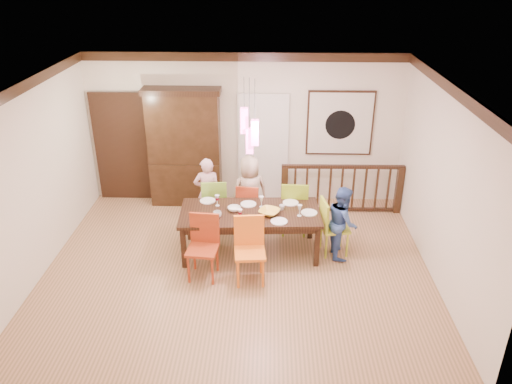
{
  "coord_description": "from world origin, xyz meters",
  "views": [
    {
      "loc": [
        0.49,
        -6.6,
        4.49
      ],
      "look_at": [
        0.27,
        0.53,
        1.07
      ],
      "focal_mm": 35.0,
      "sensor_mm": 36.0,
      "label": 1
    }
  ],
  "objects_px": {
    "chair_far_left": "(215,199)",
    "person_far_left": "(207,193)",
    "chair_end_right": "(335,223)",
    "person_far_mid": "(250,192)",
    "china_hutch": "(185,147)",
    "person_end_right": "(342,222)",
    "dining_table": "(250,216)",
    "balustrade": "(342,188)"
  },
  "relations": [
    {
      "from": "person_far_mid",
      "to": "person_end_right",
      "type": "height_order",
      "value": "person_far_mid"
    },
    {
      "from": "chair_far_left",
      "to": "balustrade",
      "type": "height_order",
      "value": "chair_far_left"
    },
    {
      "from": "balustrade",
      "to": "person_far_left",
      "type": "relative_size",
      "value": 1.75
    },
    {
      "from": "dining_table",
      "to": "china_hutch",
      "type": "xyz_separation_m",
      "value": [
        -1.32,
        1.83,
        0.48
      ]
    },
    {
      "from": "person_far_left",
      "to": "person_end_right",
      "type": "bearing_deg",
      "value": 149.82
    },
    {
      "from": "china_hutch",
      "to": "person_far_mid",
      "type": "xyz_separation_m",
      "value": [
        1.28,
        -0.95,
        -0.48
      ]
    },
    {
      "from": "chair_far_left",
      "to": "chair_end_right",
      "type": "height_order",
      "value": "chair_far_left"
    },
    {
      "from": "chair_end_right",
      "to": "balustrade",
      "type": "height_order",
      "value": "balustrade"
    },
    {
      "from": "chair_far_left",
      "to": "china_hutch",
      "type": "bearing_deg",
      "value": -61.45
    },
    {
      "from": "chair_end_right",
      "to": "china_hutch",
      "type": "distance_m",
      "value": 3.3
    },
    {
      "from": "dining_table",
      "to": "person_end_right",
      "type": "relative_size",
      "value": 1.89
    },
    {
      "from": "china_hutch",
      "to": "person_far_left",
      "type": "height_order",
      "value": "china_hutch"
    },
    {
      "from": "chair_far_left",
      "to": "person_end_right",
      "type": "distance_m",
      "value": 2.31
    },
    {
      "from": "balustrade",
      "to": "person_far_mid",
      "type": "xyz_separation_m",
      "value": [
        -1.71,
        -0.6,
        0.17
      ]
    },
    {
      "from": "person_far_mid",
      "to": "dining_table",
      "type": "bearing_deg",
      "value": 72.72
    },
    {
      "from": "chair_end_right",
      "to": "china_hutch",
      "type": "bearing_deg",
      "value": 47.04
    },
    {
      "from": "china_hutch",
      "to": "person_far_mid",
      "type": "distance_m",
      "value": 1.66
    },
    {
      "from": "chair_far_left",
      "to": "person_far_mid",
      "type": "xyz_separation_m",
      "value": [
        0.62,
        0.06,
        0.12
      ]
    },
    {
      "from": "china_hutch",
      "to": "balustrade",
      "type": "distance_m",
      "value": 3.08
    },
    {
      "from": "china_hutch",
      "to": "balustrade",
      "type": "bearing_deg",
      "value": -6.61
    },
    {
      "from": "chair_far_left",
      "to": "person_far_left",
      "type": "bearing_deg",
      "value": -29.03
    },
    {
      "from": "chair_far_left",
      "to": "person_end_right",
      "type": "height_order",
      "value": "person_end_right"
    },
    {
      "from": "balustrade",
      "to": "person_far_left",
      "type": "xyz_separation_m",
      "value": [
        -2.46,
        -0.6,
        0.15
      ]
    },
    {
      "from": "person_far_left",
      "to": "person_end_right",
      "type": "xyz_separation_m",
      "value": [
        2.28,
        -0.92,
        -0.05
      ]
    },
    {
      "from": "chair_far_left",
      "to": "chair_end_right",
      "type": "distance_m",
      "value": 2.19
    },
    {
      "from": "china_hutch",
      "to": "person_end_right",
      "type": "height_order",
      "value": "china_hutch"
    },
    {
      "from": "dining_table",
      "to": "person_far_left",
      "type": "relative_size",
      "value": 1.75
    },
    {
      "from": "chair_far_left",
      "to": "china_hutch",
      "type": "relative_size",
      "value": 0.42
    },
    {
      "from": "chair_end_right",
      "to": "person_end_right",
      "type": "height_order",
      "value": "person_end_right"
    },
    {
      "from": "person_far_left",
      "to": "chair_end_right",
      "type": "bearing_deg",
      "value": 150.23
    },
    {
      "from": "dining_table",
      "to": "chair_end_right",
      "type": "bearing_deg",
      "value": -1.65
    },
    {
      "from": "dining_table",
      "to": "person_far_left",
      "type": "height_order",
      "value": "person_far_left"
    },
    {
      "from": "person_end_right",
      "to": "person_far_mid",
      "type": "bearing_deg",
      "value": 57.19
    },
    {
      "from": "chair_end_right",
      "to": "person_far_left",
      "type": "bearing_deg",
      "value": 59.22
    },
    {
      "from": "china_hutch",
      "to": "balustrade",
      "type": "height_order",
      "value": "china_hutch"
    },
    {
      "from": "chair_end_right",
      "to": "person_far_mid",
      "type": "distance_m",
      "value": 1.66
    },
    {
      "from": "dining_table",
      "to": "person_far_mid",
      "type": "xyz_separation_m",
      "value": [
        -0.04,
        0.89,
        0.0
      ]
    },
    {
      "from": "chair_far_left",
      "to": "person_far_left",
      "type": "height_order",
      "value": "person_far_left"
    },
    {
      "from": "chair_far_left",
      "to": "person_far_mid",
      "type": "relative_size",
      "value": 0.72
    },
    {
      "from": "balustrade",
      "to": "person_far_mid",
      "type": "relative_size",
      "value": 1.69
    },
    {
      "from": "chair_end_right",
      "to": "china_hutch",
      "type": "xyz_separation_m",
      "value": [
        -2.7,
        1.8,
        0.6
      ]
    },
    {
      "from": "dining_table",
      "to": "balustrade",
      "type": "bearing_deg",
      "value": 38.86
    }
  ]
}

